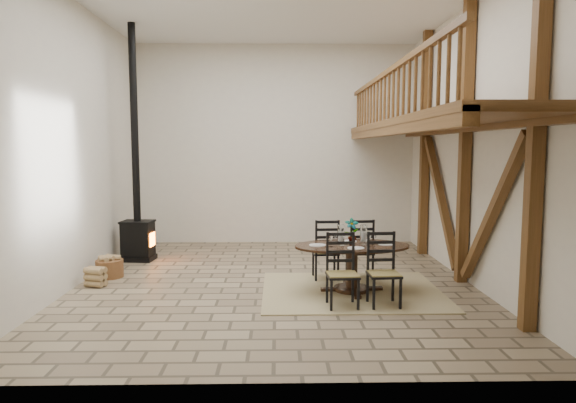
{
  "coord_description": "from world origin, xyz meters",
  "views": [
    {
      "loc": [
        0.05,
        -9.08,
        2.43
      ],
      "look_at": [
        0.24,
        0.4,
        1.43
      ],
      "focal_mm": 32.0,
      "sensor_mm": 36.0,
      "label": 1
    }
  ],
  "objects_px": {
    "dining_table": "(352,265)",
    "log_basket": "(110,268)",
    "log_stack": "(96,277)",
    "wood_stove": "(137,209)"
  },
  "relations": [
    {
      "from": "dining_table",
      "to": "wood_stove",
      "type": "relative_size",
      "value": 0.44
    },
    {
      "from": "log_basket",
      "to": "dining_table",
      "type": "bearing_deg",
      "value": -13.37
    },
    {
      "from": "dining_table",
      "to": "log_stack",
      "type": "height_order",
      "value": "dining_table"
    },
    {
      "from": "log_basket",
      "to": "log_stack",
      "type": "bearing_deg",
      "value": -92.44
    },
    {
      "from": "log_basket",
      "to": "log_stack",
      "type": "relative_size",
      "value": 1.29
    },
    {
      "from": "dining_table",
      "to": "wood_stove",
      "type": "height_order",
      "value": "wood_stove"
    },
    {
      "from": "dining_table",
      "to": "log_basket",
      "type": "relative_size",
      "value": 4.39
    },
    {
      "from": "log_stack",
      "to": "wood_stove",
      "type": "bearing_deg",
      "value": 85.25
    },
    {
      "from": "wood_stove",
      "to": "log_basket",
      "type": "bearing_deg",
      "value": -89.93
    },
    {
      "from": "dining_table",
      "to": "log_basket",
      "type": "distance_m",
      "value": 4.55
    }
  ]
}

